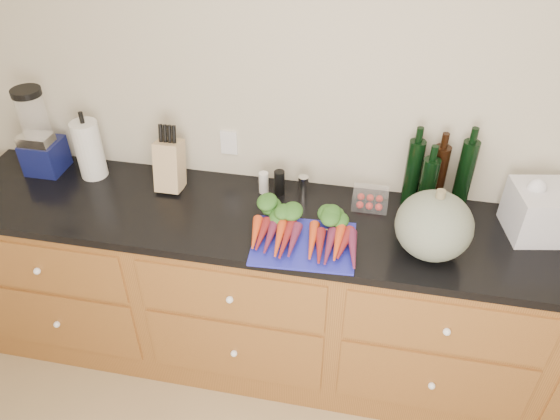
% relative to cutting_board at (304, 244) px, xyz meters
% --- Properties ---
extents(wall_back, '(4.10, 0.05, 2.60)m').
position_rel_cutting_board_xyz_m(wall_back, '(0.16, 0.48, 0.35)').
color(wall_back, beige).
rests_on(wall_back, ground).
extents(cabinets, '(3.60, 0.64, 0.90)m').
position_rel_cutting_board_xyz_m(cabinets, '(0.16, 0.16, -0.49)').
color(cabinets, brown).
rests_on(cabinets, ground).
extents(countertop, '(3.64, 0.62, 0.04)m').
position_rel_cutting_board_xyz_m(countertop, '(0.16, 0.16, -0.03)').
color(countertop, black).
rests_on(countertop, cabinets).
extents(cutting_board, '(0.44, 0.35, 0.01)m').
position_rel_cutting_board_xyz_m(cutting_board, '(0.00, 0.00, 0.00)').
color(cutting_board, '#2024B0').
rests_on(cutting_board, countertop).
extents(carrots, '(0.46, 0.34, 0.07)m').
position_rel_cutting_board_xyz_m(carrots, '(0.00, 0.04, 0.03)').
color(carrots, '#E5481A').
rests_on(carrots, cutting_board).
extents(squash, '(0.31, 0.31, 0.28)m').
position_rel_cutting_board_xyz_m(squash, '(0.51, 0.05, 0.13)').
color(squash, '#586453').
rests_on(squash, countertop).
extents(blender_appliance, '(0.17, 0.17, 0.43)m').
position_rel_cutting_board_xyz_m(blender_appliance, '(-1.34, 0.32, 0.18)').
color(blender_appliance, '#10154A').
rests_on(blender_appliance, countertop).
extents(paper_towel, '(0.13, 0.13, 0.29)m').
position_rel_cutting_board_xyz_m(paper_towel, '(-1.09, 0.32, 0.14)').
color(paper_towel, silver).
rests_on(paper_towel, countertop).
extents(knife_block, '(0.12, 0.12, 0.23)m').
position_rel_cutting_board_xyz_m(knife_block, '(-0.68, 0.30, 0.11)').
color(knife_block, tan).
rests_on(knife_block, countertop).
extents(grinder_salt, '(0.05, 0.05, 0.10)m').
position_rel_cutting_board_xyz_m(grinder_salt, '(-0.25, 0.34, 0.05)').
color(grinder_salt, silver).
rests_on(grinder_salt, countertop).
extents(grinder_pepper, '(0.05, 0.05, 0.12)m').
position_rel_cutting_board_xyz_m(grinder_pepper, '(-0.17, 0.34, 0.06)').
color(grinder_pepper, black).
rests_on(grinder_pepper, countertop).
extents(canister_chrome, '(0.05, 0.05, 0.11)m').
position_rel_cutting_board_xyz_m(canister_chrome, '(-0.06, 0.34, 0.05)').
color(canister_chrome, silver).
rests_on(canister_chrome, countertop).
extents(tomato_box, '(0.16, 0.13, 0.07)m').
position_rel_cutting_board_xyz_m(tomato_box, '(0.25, 0.33, 0.03)').
color(tomato_box, white).
rests_on(tomato_box, countertop).
extents(bottles, '(0.29, 0.15, 0.35)m').
position_rel_cutting_board_xyz_m(bottles, '(0.52, 0.37, 0.15)').
color(bottles, black).
rests_on(bottles, countertop).
extents(grocery_bag, '(0.33, 0.29, 0.22)m').
position_rel_cutting_board_xyz_m(grocery_bag, '(0.98, 0.28, 0.10)').
color(grocery_bag, white).
rests_on(grocery_bag, countertop).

